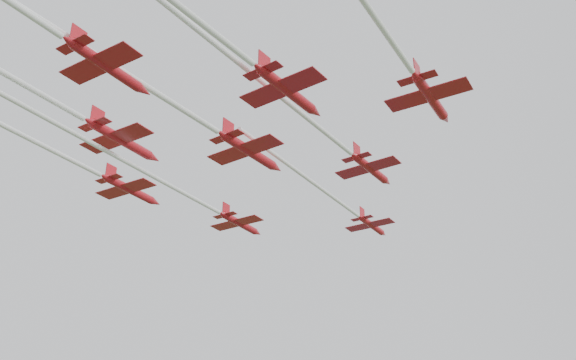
% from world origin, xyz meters
% --- Properties ---
extents(jet_lead, '(17.89, 39.24, 2.38)m').
position_xyz_m(jet_lead, '(7.18, 11.33, 53.27)').
color(jet_lead, red).
extents(jet_row2_left, '(24.94, 56.88, 2.49)m').
position_xyz_m(jet_row2_left, '(-14.91, -5.99, 50.74)').
color(jet_row2_left, red).
extents(jet_row2_right, '(21.23, 43.37, 2.58)m').
position_xyz_m(jet_row2_right, '(7.43, -11.59, 52.60)').
color(jet_row2_right, red).
extents(jet_row3_left, '(21.28, 48.21, 2.79)m').
position_xyz_m(jet_row3_left, '(-26.80, -11.26, 53.01)').
color(jet_row3_left, red).
extents(jet_row3_mid, '(31.86, 63.84, 2.94)m').
position_xyz_m(jet_row3_mid, '(-10.45, -27.58, 51.83)').
color(jet_row3_mid, red).
extents(jet_row3_right, '(21.56, 51.76, 2.77)m').
position_xyz_m(jet_row3_right, '(14.77, -29.23, 53.16)').
color(jet_row3_right, red).
extents(jet_row4_right, '(23.89, 46.25, 2.76)m').
position_xyz_m(jet_row4_right, '(-0.42, -34.42, 51.16)').
color(jet_row4_right, red).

